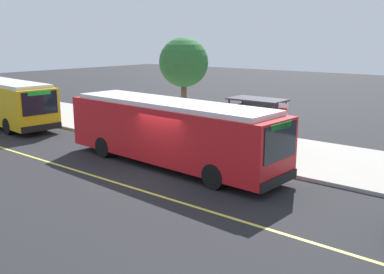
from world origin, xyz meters
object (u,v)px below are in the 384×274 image
(transit_bus_main, at_px, (170,130))
(transit_bus_second, at_px, (4,101))
(route_sign_post, at_px, (283,126))
(pedestrian_commuter, at_px, (240,131))
(waiting_bench, at_px, (261,137))

(transit_bus_main, height_order, transit_bus_second, same)
(transit_bus_main, bearing_deg, route_sign_post, 32.38)
(transit_bus_second, height_order, pedestrian_commuter, transit_bus_second)
(transit_bus_second, xyz_separation_m, route_sign_post, (19.21, 2.46, 0.34))
(transit_bus_main, height_order, route_sign_post, same)
(pedestrian_commuter, bearing_deg, route_sign_post, -22.90)
(waiting_bench, relative_size, pedestrian_commuter, 0.95)
(transit_bus_main, xyz_separation_m, route_sign_post, (4.18, 2.65, 0.34))
(route_sign_post, distance_m, pedestrian_commuter, 3.31)
(transit_bus_second, bearing_deg, waiting_bench, 16.94)
(waiting_bench, bearing_deg, transit_bus_second, -163.06)
(transit_bus_main, distance_m, waiting_bench, 5.60)
(waiting_bench, bearing_deg, pedestrian_commuter, -106.75)
(route_sign_post, relative_size, pedestrian_commuter, 1.66)
(transit_bus_second, distance_m, route_sign_post, 19.37)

